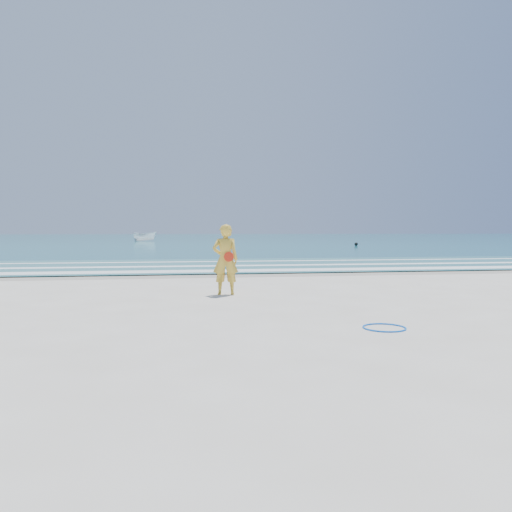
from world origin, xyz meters
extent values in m
plane|color=silver|center=(0.00, 0.00, 0.00)|extent=(400.00, 400.00, 0.00)
cube|color=#B2A893|center=(0.00, 9.00, 0.00)|extent=(400.00, 2.40, 0.00)
cube|color=#19727F|center=(0.00, 105.00, 0.02)|extent=(400.00, 190.00, 0.04)
cube|color=#59B7AD|center=(0.00, 14.00, 0.04)|extent=(400.00, 10.00, 0.01)
cube|color=white|center=(0.00, 10.30, 0.05)|extent=(400.00, 1.40, 0.01)
cube|color=white|center=(0.00, 13.20, 0.05)|extent=(400.00, 0.90, 0.01)
cube|color=white|center=(0.00, 16.50, 0.05)|extent=(400.00, 0.60, 0.01)
torus|color=blue|center=(1.76, -2.20, 0.01)|extent=(1.03, 1.03, 0.03)
imported|color=white|center=(-6.70, 67.95, 0.79)|extent=(4.13, 2.64, 1.49)
sphere|color=black|center=(17.44, 41.22, 0.23)|extent=(0.38, 0.38, 0.38)
imported|color=yellow|center=(-0.61, 2.99, 0.97)|extent=(0.75, 0.53, 1.93)
cylinder|color=#FA3016|center=(-0.53, 2.81, 1.05)|extent=(0.27, 0.08, 0.27)
camera|label=1|loc=(-1.95, -10.63, 1.78)|focal=35.00mm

